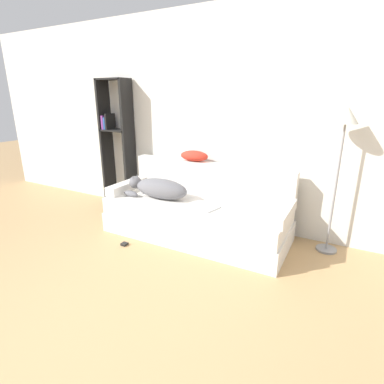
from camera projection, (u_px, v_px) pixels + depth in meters
The scene contains 12 objects.
ground_plane at pixel (61, 329), 2.23m from camera, with size 20.00×20.00×0.00m, color tan.
wall_back at pixel (207, 121), 3.89m from camera, with size 8.18×0.06×2.70m.
couch at pixel (196, 219), 3.67m from camera, with size 2.22×0.91×0.44m.
couch_backrest at pixel (210, 178), 3.86m from camera, with size 2.18×0.15×0.41m.
couch_arm_left at pixel (128, 186), 4.05m from camera, with size 0.15×0.72×0.11m.
couch_arm_right at pixel (283, 213), 3.11m from camera, with size 0.15×0.72×0.11m.
dog at pixel (158, 188), 3.71m from camera, with size 0.84×0.31×0.25m.
laptop at pixel (203, 206), 3.43m from camera, with size 0.40×0.32×0.02m.
throw_pillow at pixel (194, 156), 3.88m from camera, with size 0.38×0.21×0.14m.
bookshelf at pixel (117, 139), 4.47m from camera, with size 0.48×0.26×1.90m.
floor_lamp at pixel (344, 135), 2.99m from camera, with size 0.24×0.24×1.57m.
power_adapter at pixel (124, 244), 3.49m from camera, with size 0.07×0.07×0.03m.
Camera 1 is at (1.72, -1.13, 1.66)m, focal length 28.00 mm.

